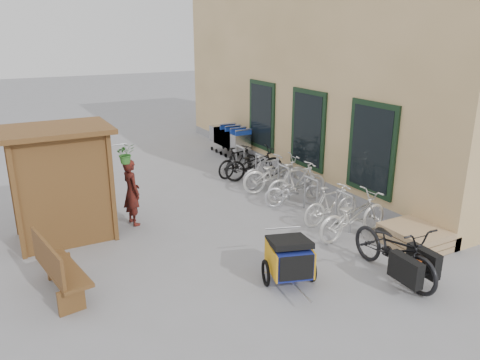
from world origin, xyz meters
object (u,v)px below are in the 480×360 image
pallet_stack (414,237)px  child_trailer (289,257)px  bike_3 (297,182)px  cargo_bike (395,250)px  bike_1 (332,205)px  bike_4 (276,174)px  bike_7 (239,161)px  bench (58,268)px  bike_2 (294,190)px  bike_5 (268,171)px  bike_0 (353,215)px  shopping_carts (229,137)px  kiosk (55,169)px  person_kiosk (132,192)px  bike_6 (254,163)px

pallet_stack → child_trailer: child_trailer is taller
pallet_stack → bike_3: 3.40m
cargo_bike → bike_1: (0.55, 2.44, -0.07)m
bike_4 → bike_7: 1.71m
bench → bike_2: bench is taller
cargo_bike → bike_5: 5.39m
bike_0 → bike_3: bearing=-9.0°
child_trailer → shopping_carts: bearing=87.2°
bike_3 → bike_7: bearing=9.7°
kiosk → bike_2: bearing=-7.9°
bike_2 → bike_7: size_ratio=0.99×
person_kiosk → cargo_bike: bearing=-151.8°
bike_1 → bike_3: bike_3 is taller
cargo_bike → bike_7: cargo_bike is taller
cargo_bike → bike_2: cargo_bike is taller
bike_4 → person_kiosk: bearing=104.0°
bench → child_trailer: (3.61, -1.48, -0.02)m
person_kiosk → bike_4: 4.12m
pallet_stack → person_kiosk: (-4.73, 3.92, 0.56)m
bike_5 → cargo_bike: bearing=173.6°
pallet_stack → cargo_bike: size_ratio=0.57×
bike_4 → bike_6: bike_4 is taller
kiosk → person_kiosk: 1.73m
bike_3 → bike_4: bearing=5.8°
bike_5 → bike_6: size_ratio=0.86×
person_kiosk → bike_1: 4.54m
bike_5 → bike_3: bearing=-176.6°
cargo_bike → bike_7: (0.41, 6.65, -0.06)m
child_trailer → bike_2: child_trailer is taller
bike_1 → bike_7: (-0.14, 4.21, 0.00)m
pallet_stack → bike_5: size_ratio=0.76×
child_trailer → person_kiosk: (-1.66, 3.87, 0.27)m
cargo_bike → child_trailer: bearing=160.5°
bike_3 → bike_4: size_ratio=0.91×
child_trailer → bike_1: 2.88m
pallet_stack → person_kiosk: 6.17m
person_kiosk → shopping_carts: bearing=-55.7°
cargo_bike → pallet_stack: bearing=31.2°
kiosk → child_trailer: 5.10m
cargo_bike → bike_6: 6.23m
cargo_bike → bike_7: bearing=89.6°
cargo_bike → bike_6: size_ratio=1.14×
bike_7 → pallet_stack: bearing=176.3°
pallet_stack → shopping_carts: bearing=90.0°
bench → bike_4: bike_4 is taller
bike_2 → bike_3: bearing=-32.1°
cargo_bike → bike_1: 2.50m
person_kiosk → bike_0: 4.91m
bike_3 → bike_5: 1.33m
pallet_stack → bench: bearing=167.1°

